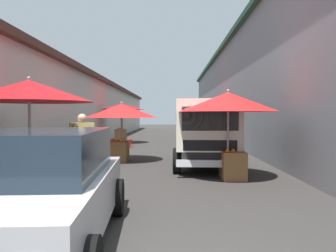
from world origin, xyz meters
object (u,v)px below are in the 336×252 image
object	(u,v)px
fruit_stall_far_left	(28,102)
fruit_stall_near_right	(229,109)
hatchback_car	(37,188)
fruit_stall_near_left	(122,112)
plastic_stool	(130,141)
vendor_by_crates	(82,141)
delivery_truck	(207,135)
fruit_stall_mid_lane	(121,116)
fruit_stall_far_right	(207,110)

from	to	relation	value
fruit_stall_far_left	fruit_stall_near_right	bearing A→B (deg)	-69.42
fruit_stall_near_right	hatchback_car	distance (m)	5.61
fruit_stall_far_left	fruit_stall_near_left	distance (m)	12.83
fruit_stall_near_right	plastic_stool	bearing A→B (deg)	22.69
hatchback_car	vendor_by_crates	xyz separation A→B (m)	(4.54, 0.64, 0.24)
fruit_stall_near_left	plastic_stool	xyz separation A→B (m)	(-2.50, -0.76, -1.49)
hatchback_car	delivery_truck	distance (m)	6.67
hatchback_car	delivery_truck	size ratio (longest dim) A/B	0.81
fruit_stall_far_left	hatchback_car	bearing A→B (deg)	-155.13
plastic_stool	fruit_stall_near_left	bearing A→B (deg)	16.96
fruit_stall_near_left	fruit_stall_mid_lane	world-z (taller)	fruit_stall_near_left
fruit_stall_far_left	fruit_stall_mid_lane	distance (m)	5.12
fruit_stall_mid_lane	hatchback_car	distance (m)	7.91
fruit_stall_far_right	plastic_stool	size ratio (longest dim) A/B	6.06
vendor_by_crates	fruit_stall_near_right	bearing A→B (deg)	-89.82
vendor_by_crates	plastic_stool	bearing A→B (deg)	-0.85
fruit_stall_near_left	vendor_by_crates	xyz separation A→B (m)	(-11.17, -0.64, -0.84)
fruit_stall_near_right	fruit_stall_far_left	xyz separation A→B (m)	(-1.67, 4.44, 0.13)
fruit_stall_far_right	hatchback_car	size ratio (longest dim) A/B	0.66
vendor_by_crates	fruit_stall_mid_lane	bearing A→B (deg)	-8.44
delivery_truck	fruit_stall_near_right	bearing A→B (deg)	-165.24
fruit_stall_near_right	fruit_stall_near_left	bearing A→B (deg)	21.44
fruit_stall_near_right	hatchback_car	world-z (taller)	fruit_stall_near_right
fruit_stall_mid_lane	fruit_stall_far_left	bearing A→B (deg)	166.58
fruit_stall_near_right	vendor_by_crates	xyz separation A→B (m)	(-0.01, 3.75, -0.82)
fruit_stall_mid_lane	plastic_stool	bearing A→B (deg)	3.90
fruit_stall_mid_lane	delivery_truck	bearing A→B (deg)	-121.80
fruit_stall_far_right	delivery_truck	distance (m)	11.64
fruit_stall_mid_lane	hatchback_car	world-z (taller)	fruit_stall_mid_lane
fruit_stall_far_left	plastic_stool	bearing A→B (deg)	-4.56
fruit_stall_far_left	fruit_stall_mid_lane	bearing A→B (deg)	-13.42
delivery_truck	plastic_stool	world-z (taller)	delivery_truck
fruit_stall_near_right	fruit_stall_far_right	xyz separation A→B (m)	(13.09, -0.74, 0.16)
fruit_stall_far_left	vendor_by_crates	distance (m)	2.03
fruit_stall_near_left	fruit_stall_mid_lane	xyz separation A→B (m)	(-7.86, -1.13, -0.20)
fruit_stall_near_left	delivery_truck	world-z (taller)	fruit_stall_near_left
fruit_stall_near_left	fruit_stall_near_right	bearing A→B (deg)	-158.56
delivery_truck	fruit_stall_far_right	bearing A→B (deg)	-5.65
fruit_stall_far_right	fruit_stall_mid_lane	bearing A→B (deg)	157.79
fruit_stall_near_left	delivery_truck	bearing A→B (deg)	-157.54
fruit_stall_near_right	hatchback_car	xyz separation A→B (m)	(-4.55, 3.11, -1.06)
fruit_stall_far_right	fruit_stall_near_left	bearing A→B (deg)	110.62
fruit_stall_near_right	vendor_by_crates	world-z (taller)	fruit_stall_near_right
fruit_stall_near_right	delivery_truck	xyz separation A→B (m)	(1.54, 0.41, -0.75)
fruit_stall_far_left	plastic_stool	world-z (taller)	fruit_stall_far_left
fruit_stall_near_right	fruit_stall_mid_lane	size ratio (longest dim) A/B	1.00
fruit_stall_near_left	plastic_stool	distance (m)	3.01
fruit_stall_far_right	vendor_by_crates	xyz separation A→B (m)	(-13.10, 4.49, -0.98)
fruit_stall_far_left	vendor_by_crates	world-z (taller)	fruit_stall_far_left
hatchback_car	delivery_truck	bearing A→B (deg)	-23.90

